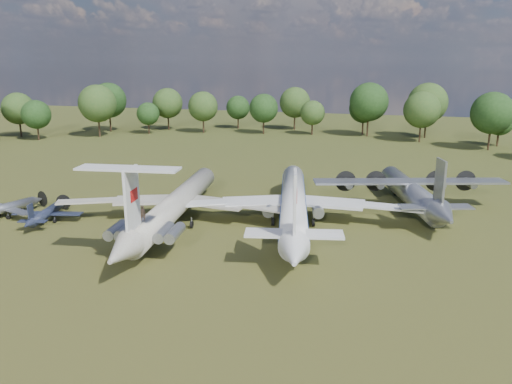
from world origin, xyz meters
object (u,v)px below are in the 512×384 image
(an12_transport, at_px, (411,196))
(small_prop_northwest, at_px, (5,210))
(person_on_il62, at_px, (143,213))
(tu104_jet, at_px, (293,207))
(il62_airliner, at_px, (176,208))
(small_prop_west, at_px, (47,215))

(an12_transport, relative_size, small_prop_northwest, 2.34)
(person_on_il62, bearing_deg, small_prop_northwest, -45.94)
(an12_transport, bearing_deg, tu104_jet, -160.35)
(an12_transport, xyz_separation_m, person_on_il62, (-30.28, -28.24, 3.19))
(il62_airliner, bearing_deg, person_on_il62, -90.00)
(small_prop_northwest, relative_size, person_on_il62, 7.87)
(small_prop_northwest, bearing_deg, an12_transport, 37.36)
(small_prop_northwest, height_order, person_on_il62, person_on_il62)
(small_prop_west, distance_m, person_on_il62, 21.57)
(il62_airliner, relative_size, person_on_il62, 25.52)
(il62_airliner, xyz_separation_m, small_prop_northwest, (-25.40, -4.10, -1.20))
(small_prop_northwest, bearing_deg, person_on_il62, 1.00)
(person_on_il62, bearing_deg, an12_transport, -165.79)
(an12_transport, bearing_deg, il62_airliner, -169.76)
(small_prop_west, xyz_separation_m, person_on_il62, (19.55, -8.01, 4.38))
(il62_airliner, xyz_separation_m, small_prop_west, (-18.02, -4.40, -1.26))
(small_prop_northwest, bearing_deg, small_prop_west, 15.82)
(il62_airliner, relative_size, small_prop_west, 3.42)
(small_prop_west, xyz_separation_m, small_prop_northwest, (-7.38, 0.30, 0.05))
(small_prop_west, bearing_deg, tu104_jet, 1.46)
(il62_airliner, bearing_deg, an12_transport, 19.45)
(il62_airliner, relative_size, an12_transport, 1.38)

